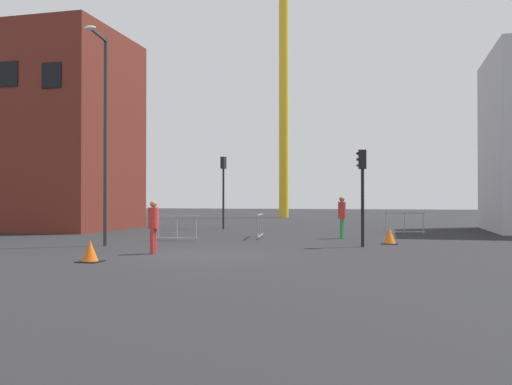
# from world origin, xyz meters

# --- Properties ---
(ground) EXTENTS (160.00, 160.00, 0.00)m
(ground) POSITION_xyz_m (0.00, 0.00, 0.00)
(ground) COLOR black
(brick_building) EXTENTS (8.35, 7.55, 11.20)m
(brick_building) POSITION_xyz_m (-13.31, 11.95, 5.60)
(brick_building) COLOR maroon
(brick_building) RESTS_ON ground
(construction_crane) EXTENTS (4.76, 16.98, 27.91)m
(construction_crane) POSITION_xyz_m (-4.05, 34.95, 17.96)
(construction_crane) COLOR yellow
(construction_crane) RESTS_ON ground
(streetlamp_tall) EXTENTS (0.54, 1.73, 7.82)m
(streetlamp_tall) POSITION_xyz_m (-4.56, 2.19, 4.58)
(streetlamp_tall) COLOR #2D2D30
(streetlamp_tall) RESTS_ON ground
(traffic_light_crosswalk) EXTENTS (0.37, 0.24, 3.56)m
(traffic_light_crosswalk) POSITION_xyz_m (4.80, 4.26, 2.42)
(traffic_light_crosswalk) COLOR black
(traffic_light_crosswalk) RESTS_ON ground
(traffic_light_verge) EXTENTS (0.32, 0.39, 4.22)m
(traffic_light_verge) POSITION_xyz_m (-3.73, 14.62, 2.82)
(traffic_light_verge) COLOR #232326
(traffic_light_verge) RESTS_ON ground
(pedestrian_walking) EXTENTS (0.34, 0.34, 1.87)m
(pedestrian_walking) POSITION_xyz_m (3.69, 8.36, 1.10)
(pedestrian_walking) COLOR #2D844C
(pedestrian_walking) RESTS_ON ground
(pedestrian_waiting) EXTENTS (0.34, 0.34, 1.70)m
(pedestrian_waiting) POSITION_xyz_m (-1.55, -0.00, 0.99)
(pedestrian_waiting) COLOR red
(pedestrian_waiting) RESTS_ON ground
(safety_barrier_right_run) EXTENTS (1.84, 0.25, 1.08)m
(safety_barrier_right_run) POSITION_xyz_m (-2.95, 5.47, 0.56)
(safety_barrier_right_run) COLOR #9EA0A5
(safety_barrier_right_run) RESTS_ON ground
(safety_barrier_front) EXTENTS (0.44, 2.56, 1.08)m
(safety_barrier_front) POSITION_xyz_m (0.09, 7.86, 0.56)
(safety_barrier_front) COLOR gray
(safety_barrier_front) RESTS_ON ground
(safety_barrier_mid_span) EXTENTS (2.04, 0.36, 1.08)m
(safety_barrier_mid_span) POSITION_xyz_m (6.46, 12.55, 0.56)
(safety_barrier_mid_span) COLOR gray
(safety_barrier_mid_span) RESTS_ON ground
(traffic_cone_orange) EXTENTS (0.63, 0.63, 0.64)m
(traffic_cone_orange) POSITION_xyz_m (5.76, 5.80, 0.30)
(traffic_cone_orange) COLOR black
(traffic_cone_orange) RESTS_ON ground
(traffic_cone_on_verge) EXTENTS (0.61, 0.61, 0.62)m
(traffic_cone_on_verge) POSITION_xyz_m (-2.31, -2.53, 0.29)
(traffic_cone_on_verge) COLOR black
(traffic_cone_on_verge) RESTS_ON ground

